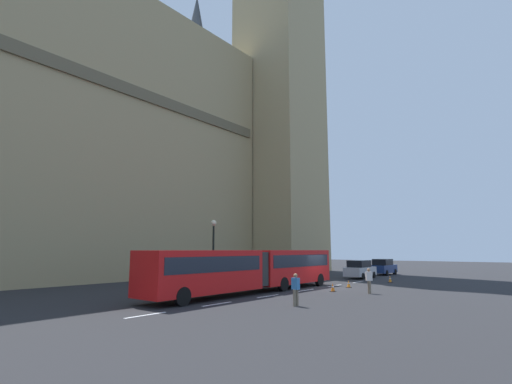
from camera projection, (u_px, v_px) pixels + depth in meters
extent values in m
plane|color=#262628|center=(325.00, 287.00, 30.11)|extent=(160.00, 160.00, 0.00)
cube|color=silver|center=(146.00, 315.00, 17.24)|extent=(2.20, 0.16, 0.01)
cube|color=silver|center=(217.00, 304.00, 20.79)|extent=(2.20, 0.16, 0.01)
cube|color=silver|center=(268.00, 296.00, 24.34)|extent=(2.20, 0.16, 0.01)
cube|color=silver|center=(306.00, 290.00, 27.89)|extent=(2.20, 0.16, 0.01)
cube|color=silver|center=(335.00, 286.00, 31.44)|extent=(2.20, 0.16, 0.01)
cube|color=silver|center=(358.00, 282.00, 34.99)|extent=(2.20, 0.16, 0.01)
cube|color=tan|center=(280.00, 100.00, 56.86)|extent=(10.19, 10.19, 50.25)
cone|color=#383D42|center=(197.00, 18.00, 50.32)|extent=(2.40, 2.40, 6.50)
cube|color=red|center=(289.00, 266.00, 30.08)|extent=(8.43, 2.50, 2.50)
cube|color=#1E232D|center=(289.00, 260.00, 30.15)|extent=(7.76, 2.54, 0.90)
cube|color=red|center=(203.00, 271.00, 22.88)|extent=(8.43, 2.50, 2.50)
cube|color=#1E232D|center=(203.00, 264.00, 22.95)|extent=(7.76, 2.54, 0.90)
cylinder|color=#2D2D2D|center=(252.00, 268.00, 26.48)|extent=(2.38, 2.38, 2.25)
cylinder|color=black|center=(319.00, 280.00, 31.30)|extent=(1.00, 0.30, 1.00)
cylinder|color=black|center=(283.00, 284.00, 27.26)|extent=(1.00, 0.30, 1.00)
cylinder|color=black|center=(182.00, 296.00, 20.06)|extent=(1.00, 0.30, 1.00)
cube|color=#B7B7BC|center=(360.00, 271.00, 39.79)|extent=(4.40, 1.80, 0.90)
cube|color=black|center=(359.00, 264.00, 39.75)|extent=(2.46, 1.66, 0.70)
cylinder|color=black|center=(373.00, 275.00, 40.31)|extent=(0.64, 0.30, 0.64)
cylinder|color=black|center=(362.00, 276.00, 38.14)|extent=(0.64, 0.30, 0.64)
cube|color=navy|center=(384.00, 269.00, 45.42)|extent=(4.40, 1.80, 0.90)
cube|color=black|center=(383.00, 262.00, 45.38)|extent=(2.46, 1.66, 0.70)
cylinder|color=black|center=(395.00, 272.00, 45.95)|extent=(0.64, 0.30, 0.64)
cylinder|color=black|center=(386.00, 273.00, 43.77)|extent=(0.64, 0.30, 0.64)
cube|color=black|center=(333.00, 291.00, 27.02)|extent=(0.36, 0.36, 0.03)
cone|color=orange|center=(333.00, 287.00, 27.07)|extent=(0.28, 0.28, 0.55)
cylinder|color=white|center=(333.00, 287.00, 27.07)|extent=(0.17, 0.17, 0.08)
cube|color=black|center=(349.00, 287.00, 29.88)|extent=(0.36, 0.36, 0.03)
cone|color=orange|center=(349.00, 284.00, 29.93)|extent=(0.28, 0.28, 0.55)
cylinder|color=white|center=(349.00, 283.00, 29.93)|extent=(0.17, 0.17, 0.08)
cube|color=black|center=(390.00, 282.00, 34.67)|extent=(0.36, 0.36, 0.03)
cone|color=orange|center=(390.00, 279.00, 34.72)|extent=(0.28, 0.28, 0.55)
cylinder|color=white|center=(390.00, 279.00, 34.72)|extent=(0.17, 0.17, 0.08)
cylinder|color=black|center=(213.00, 286.00, 29.55)|extent=(0.32, 0.32, 0.30)
cylinder|color=black|center=(213.00, 257.00, 29.89)|extent=(0.16, 0.16, 4.80)
sphere|color=beige|center=(214.00, 223.00, 30.29)|extent=(0.44, 0.44, 0.44)
cylinder|color=#726651|center=(297.00, 298.00, 20.13)|extent=(0.16, 0.16, 0.86)
cylinder|color=#726651|center=(295.00, 298.00, 19.99)|extent=(0.16, 0.16, 0.86)
cube|color=#3372B2|center=(296.00, 284.00, 20.17)|extent=(0.28, 0.42, 0.60)
sphere|color=#936B4C|center=(295.00, 276.00, 20.23)|extent=(0.22, 0.22, 0.22)
cylinder|color=#726651|center=(369.00, 287.00, 25.83)|extent=(0.16, 0.16, 0.86)
cylinder|color=#726651|center=(370.00, 287.00, 25.63)|extent=(0.16, 0.16, 0.86)
cube|color=silver|center=(369.00, 276.00, 25.84)|extent=(0.44, 0.46, 0.60)
sphere|color=#936B4C|center=(369.00, 270.00, 25.90)|extent=(0.22, 0.22, 0.22)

